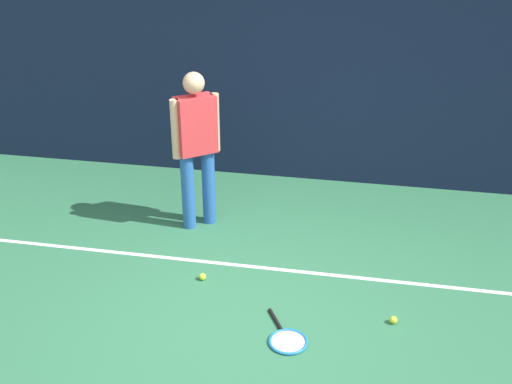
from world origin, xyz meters
TOP-DOWN VIEW (x-y plane):
  - ground_plane at (0.00, 0.00)m, footprint 12.00×12.00m
  - back_fence at (0.00, 3.00)m, footprint 10.00×0.10m
  - court_line at (0.00, 0.78)m, footprint 9.00×0.05m
  - tennis_player at (-0.85, 1.53)m, footprint 0.45×0.42m
  - tennis_racket at (0.38, -0.25)m, footprint 0.45×0.62m
  - tennis_ball_near_player at (1.23, 0.14)m, footprint 0.07×0.07m
  - tennis_ball_by_fence at (-0.53, 0.47)m, footprint 0.07×0.07m

SIDE VIEW (x-z plane):
  - ground_plane at x=0.00m, z-range 0.00..0.00m
  - court_line at x=0.00m, z-range 0.00..0.00m
  - tennis_racket at x=0.38m, z-range 0.00..0.03m
  - tennis_ball_near_player at x=1.23m, z-range 0.00..0.07m
  - tennis_ball_by_fence at x=-0.53m, z-range 0.00..0.07m
  - tennis_player at x=-0.85m, z-range 0.12..1.82m
  - back_fence at x=0.00m, z-range 0.00..2.70m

